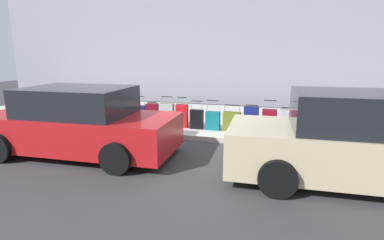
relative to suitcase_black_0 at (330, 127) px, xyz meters
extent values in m
plane|color=#333335|center=(3.45, 0.86, -0.41)|extent=(40.00, 40.00, 0.00)
cube|color=#ADA89E|center=(3.45, -1.64, -0.34)|extent=(18.00, 5.00, 0.14)
cube|color=black|center=(0.00, 0.00, 0.00)|extent=(0.42, 0.26, 0.54)
cube|color=black|center=(0.00, 0.00, 0.00)|extent=(0.42, 0.05, 0.55)
cylinder|color=gray|center=(-0.18, 0.00, 0.29)|extent=(0.02, 0.02, 0.04)
cylinder|color=gray|center=(0.18, 0.00, 0.29)|extent=(0.02, 0.02, 0.04)
cylinder|color=black|center=(0.00, 0.00, 0.31)|extent=(0.35, 0.03, 0.02)
cylinder|color=black|center=(-0.18, 0.00, -0.25)|extent=(0.04, 0.02, 0.04)
cylinder|color=black|center=(0.18, 0.00, -0.25)|extent=(0.04, 0.02, 0.04)
cube|color=red|center=(0.51, 0.05, 0.00)|extent=(0.43, 0.25, 0.55)
cube|color=black|center=(0.51, 0.05, 0.00)|extent=(0.42, 0.08, 0.56)
cylinder|color=gray|center=(0.33, 0.06, 0.30)|extent=(0.02, 0.02, 0.04)
cylinder|color=gray|center=(0.68, 0.03, 0.30)|extent=(0.02, 0.02, 0.04)
cylinder|color=black|center=(0.51, 0.05, 0.32)|extent=(0.35, 0.06, 0.02)
cylinder|color=black|center=(0.33, 0.06, -0.25)|extent=(0.05, 0.02, 0.04)
cylinder|color=black|center=(0.68, 0.03, -0.25)|extent=(0.05, 0.02, 0.04)
cube|color=#9EA0A8|center=(1.03, 0.03, 0.08)|extent=(0.46, 0.27, 0.70)
cube|color=black|center=(1.03, 0.03, 0.08)|extent=(0.45, 0.08, 0.72)
cylinder|color=gray|center=(0.84, 0.04, 0.45)|extent=(0.02, 0.02, 0.04)
cylinder|color=gray|center=(1.22, 0.02, 0.45)|extent=(0.02, 0.02, 0.04)
cylinder|color=black|center=(1.03, 0.03, 0.47)|extent=(0.38, 0.05, 0.02)
cylinder|color=black|center=(0.83, 0.04, -0.25)|extent=(0.05, 0.02, 0.04)
cylinder|color=black|center=(1.22, 0.01, -0.25)|extent=(0.05, 0.02, 0.04)
cube|color=maroon|center=(1.54, -0.05, 0.06)|extent=(0.39, 0.20, 0.66)
cube|color=black|center=(1.54, -0.05, 0.06)|extent=(0.39, 0.04, 0.67)
cylinder|color=gray|center=(1.37, -0.04, 0.51)|extent=(0.02, 0.02, 0.24)
cylinder|color=gray|center=(1.70, -0.05, 0.51)|extent=(0.02, 0.02, 0.24)
cylinder|color=black|center=(1.54, -0.05, 0.63)|extent=(0.33, 0.03, 0.02)
cylinder|color=black|center=(1.37, -0.04, -0.25)|extent=(0.04, 0.02, 0.04)
cylinder|color=black|center=(1.70, -0.05, -0.25)|extent=(0.04, 0.02, 0.04)
cube|color=navy|center=(2.02, 0.02, 0.09)|extent=(0.40, 0.20, 0.72)
cube|color=black|center=(2.02, 0.02, 0.09)|extent=(0.41, 0.04, 0.74)
cylinder|color=gray|center=(1.85, 0.02, 0.47)|extent=(0.02, 0.02, 0.04)
cylinder|color=gray|center=(2.19, 0.02, 0.47)|extent=(0.02, 0.02, 0.04)
cylinder|color=black|center=(2.02, 0.02, 0.49)|extent=(0.34, 0.02, 0.02)
cylinder|color=black|center=(1.85, 0.02, -0.25)|extent=(0.04, 0.02, 0.04)
cylinder|color=black|center=(2.20, 0.02, -0.25)|extent=(0.04, 0.02, 0.04)
cube|color=#59601E|center=(2.56, 0.01, 0.00)|extent=(0.49, 0.22, 0.54)
cube|color=black|center=(2.56, 0.01, 0.00)|extent=(0.50, 0.05, 0.55)
cylinder|color=gray|center=(2.35, 0.02, 0.37)|extent=(0.02, 0.02, 0.20)
cylinder|color=gray|center=(2.77, 0.01, 0.37)|extent=(0.02, 0.02, 0.20)
cylinder|color=black|center=(2.56, 0.01, 0.47)|extent=(0.43, 0.04, 0.02)
cylinder|color=black|center=(2.34, 0.02, -0.25)|extent=(0.04, 0.02, 0.04)
cylinder|color=black|center=(2.78, 0.00, -0.25)|extent=(0.04, 0.02, 0.04)
cube|color=#0F606B|center=(3.10, 0.05, -0.01)|extent=(0.41, 0.22, 0.53)
cube|color=black|center=(3.10, 0.05, -0.01)|extent=(0.41, 0.05, 0.54)
cylinder|color=gray|center=(2.93, 0.05, 0.41)|extent=(0.02, 0.02, 0.32)
cylinder|color=gray|center=(3.27, 0.05, 0.41)|extent=(0.02, 0.02, 0.32)
cylinder|color=black|center=(3.10, 0.05, 0.57)|extent=(0.34, 0.03, 0.02)
cylinder|color=black|center=(2.92, 0.05, -0.25)|extent=(0.04, 0.02, 0.04)
cylinder|color=black|center=(3.28, 0.06, -0.25)|extent=(0.04, 0.02, 0.04)
cube|color=black|center=(3.58, 0.04, 0.00)|extent=(0.38, 0.21, 0.55)
cube|color=black|center=(3.58, 0.04, 0.00)|extent=(0.38, 0.05, 0.57)
cylinder|color=gray|center=(3.42, 0.03, 0.41)|extent=(0.02, 0.02, 0.26)
cylinder|color=gray|center=(3.74, 0.05, 0.41)|extent=(0.02, 0.02, 0.26)
cylinder|color=black|center=(3.58, 0.04, 0.54)|extent=(0.32, 0.04, 0.02)
cylinder|color=black|center=(3.42, 0.03, -0.25)|extent=(0.04, 0.02, 0.04)
cylinder|color=black|center=(3.75, 0.05, -0.25)|extent=(0.04, 0.02, 0.04)
cube|color=red|center=(4.04, 0.03, 0.07)|extent=(0.35, 0.22, 0.69)
cube|color=black|center=(4.04, 0.03, 0.07)|extent=(0.35, 0.05, 0.70)
cylinder|color=gray|center=(3.90, 0.03, 0.52)|extent=(0.02, 0.02, 0.21)
cylinder|color=gray|center=(4.18, 0.04, 0.52)|extent=(0.02, 0.02, 0.21)
cylinder|color=black|center=(4.04, 0.03, 0.62)|extent=(0.29, 0.04, 0.02)
cylinder|color=black|center=(3.89, 0.03, -0.25)|extent=(0.04, 0.02, 0.04)
cylinder|color=black|center=(4.18, 0.04, -0.25)|extent=(0.04, 0.02, 0.04)
cube|color=#9EA0A8|center=(4.51, 0.03, 0.07)|extent=(0.41, 0.20, 0.69)
cube|color=black|center=(4.51, 0.03, 0.07)|extent=(0.42, 0.05, 0.70)
cylinder|color=gray|center=(4.33, 0.03, 0.52)|extent=(0.02, 0.02, 0.21)
cylinder|color=gray|center=(4.68, 0.04, 0.52)|extent=(0.02, 0.02, 0.21)
cylinder|color=black|center=(4.51, 0.03, 0.63)|extent=(0.35, 0.04, 0.02)
cylinder|color=black|center=(4.33, 0.03, -0.25)|extent=(0.04, 0.02, 0.04)
cylinder|color=black|center=(4.69, 0.04, -0.25)|extent=(0.04, 0.02, 0.04)
cube|color=maroon|center=(4.98, 0.06, 0.06)|extent=(0.36, 0.27, 0.67)
cube|color=black|center=(4.98, 0.06, 0.06)|extent=(0.35, 0.07, 0.68)
cylinder|color=gray|center=(4.84, 0.05, 0.42)|extent=(0.02, 0.02, 0.04)
cylinder|color=gray|center=(5.12, 0.07, 0.42)|extent=(0.02, 0.02, 0.04)
cylinder|color=black|center=(4.98, 0.06, 0.44)|extent=(0.28, 0.04, 0.02)
cylinder|color=black|center=(4.83, 0.04, -0.25)|extent=(0.05, 0.02, 0.04)
cylinder|color=black|center=(5.12, 0.07, -0.25)|extent=(0.05, 0.02, 0.04)
cube|color=navy|center=(5.44, -0.05, 0.01)|extent=(0.42, 0.22, 0.57)
cube|color=black|center=(5.44, -0.05, 0.01)|extent=(0.41, 0.07, 0.59)
cylinder|color=gray|center=(5.27, -0.03, 0.45)|extent=(0.02, 0.02, 0.29)
cylinder|color=gray|center=(5.61, -0.07, 0.45)|extent=(0.02, 0.02, 0.29)
cylinder|color=black|center=(5.44, -0.05, 0.59)|extent=(0.34, 0.06, 0.02)
cylinder|color=black|center=(5.27, -0.03, -0.25)|extent=(0.05, 0.02, 0.04)
cylinder|color=black|center=(5.62, -0.07, -0.25)|extent=(0.05, 0.02, 0.04)
cylinder|color=red|center=(6.44, 0.02, 0.05)|extent=(0.20, 0.20, 0.66)
sphere|color=red|center=(6.44, 0.02, 0.43)|extent=(0.21, 0.21, 0.21)
cylinder|color=red|center=(6.59, 0.02, 0.09)|extent=(0.09, 0.10, 0.09)
cylinder|color=red|center=(6.29, 0.02, 0.09)|extent=(0.09, 0.10, 0.09)
cylinder|color=brown|center=(6.94, 0.17, 0.10)|extent=(0.15, 0.15, 0.75)
cylinder|color=slate|center=(-1.20, -0.23, 0.25)|extent=(0.05, 0.05, 1.05)
cube|color=#1E2328|center=(-1.20, -0.23, 0.89)|extent=(0.12, 0.09, 0.22)
cube|color=tan|center=(-0.17, 2.60, 0.17)|extent=(4.76, 1.99, 0.81)
cube|color=black|center=(-0.17, 2.60, 0.90)|extent=(2.51, 1.74, 0.66)
cylinder|color=black|center=(1.24, 3.57, -0.09)|extent=(0.65, 0.25, 0.64)
cylinder|color=black|center=(1.32, 1.78, -0.09)|extent=(0.65, 0.25, 0.64)
cube|color=#AD1619|center=(5.65, 2.60, 0.14)|extent=(4.51, 2.00, 0.76)
cube|color=black|center=(5.65, 2.60, 0.83)|extent=(2.38, 1.76, 0.62)
cylinder|color=black|center=(7.07, 1.75, -0.09)|extent=(0.65, 0.25, 0.64)
cylinder|color=black|center=(4.24, 3.46, -0.09)|extent=(0.65, 0.25, 0.64)
cylinder|color=black|center=(4.32, 1.63, -0.09)|extent=(0.65, 0.25, 0.64)
camera|label=1|loc=(1.26, 8.34, 1.88)|focal=28.35mm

